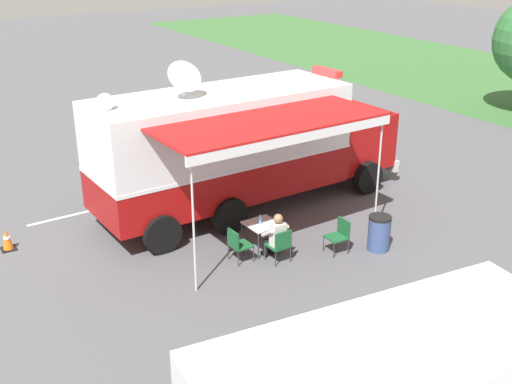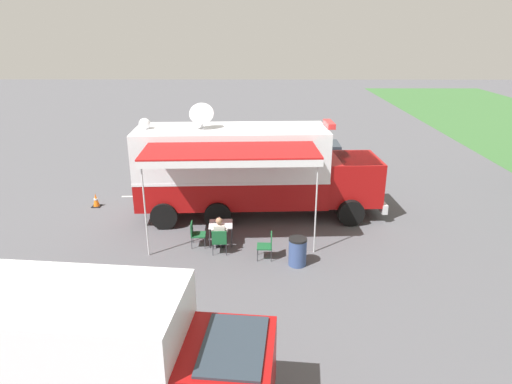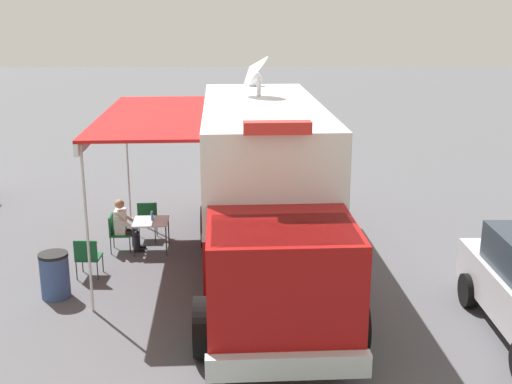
% 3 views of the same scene
% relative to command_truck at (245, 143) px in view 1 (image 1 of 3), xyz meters
% --- Properties ---
extents(ground_plane, '(100.00, 100.00, 0.00)m').
position_rel_command_truck_xyz_m(ground_plane, '(0.00, -0.75, -1.94)').
color(ground_plane, '#515156').
extents(lot_stripe, '(0.34, 4.80, 0.01)m').
position_rel_command_truck_xyz_m(lot_stripe, '(-2.09, -3.38, -1.94)').
color(lot_stripe, silver).
rests_on(lot_stripe, ground).
extents(command_truck, '(5.20, 9.59, 4.53)m').
position_rel_command_truck_xyz_m(command_truck, '(0.00, 0.00, 0.00)').
color(command_truck, '#9E0F0F').
rests_on(command_truck, ground).
extents(folding_table, '(0.84, 0.84, 0.73)m').
position_rel_command_truck_xyz_m(folding_table, '(2.57, -1.01, -1.27)').
color(folding_table, silver).
rests_on(folding_table, ground).
extents(water_bottle, '(0.07, 0.07, 0.22)m').
position_rel_command_truck_xyz_m(water_bottle, '(2.54, -1.06, -1.11)').
color(water_bottle, '#4C99D8').
rests_on(water_bottle, folding_table).
extents(folding_chair_at_table, '(0.50, 0.50, 0.87)m').
position_rel_command_truck_xyz_m(folding_chair_at_table, '(3.37, -1.00, -1.43)').
color(folding_chair_at_table, '#19562D').
rests_on(folding_chair_at_table, ground).
extents(folding_chair_beside_table, '(0.50, 0.50, 0.87)m').
position_rel_command_truck_xyz_m(folding_chair_beside_table, '(2.80, -1.86, -1.43)').
color(folding_chair_beside_table, '#19562D').
rests_on(folding_chair_beside_table, ground).
extents(folding_chair_spare_by_truck, '(0.50, 0.50, 0.87)m').
position_rel_command_truck_xyz_m(folding_chair_spare_by_truck, '(3.67, 0.57, -1.43)').
color(folding_chair_spare_by_truck, '#19562D').
rests_on(folding_chair_spare_by_truck, ground).
extents(seated_responder, '(0.67, 0.57, 1.25)m').
position_rel_command_truck_xyz_m(seated_responder, '(3.18, -1.01, -1.29)').
color(seated_responder, silver).
rests_on(seated_responder, ground).
extents(trash_bin, '(0.57, 0.57, 0.91)m').
position_rel_command_truck_xyz_m(trash_bin, '(4.08, 1.50, -1.49)').
color(trash_bin, '#384C7F').
rests_on(trash_bin, ground).
extents(traffic_cone, '(0.36, 0.36, 0.58)m').
position_rel_command_truck_xyz_m(traffic_cone, '(-0.80, -6.49, -1.66)').
color(traffic_cone, black).
rests_on(traffic_cone, ground).
extents(car_behind_truck, '(2.05, 4.22, 1.76)m').
position_rel_command_truck_xyz_m(car_behind_truck, '(-4.76, 3.27, -1.06)').
color(car_behind_truck, '#B2B5BA').
rests_on(car_behind_truck, ground).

